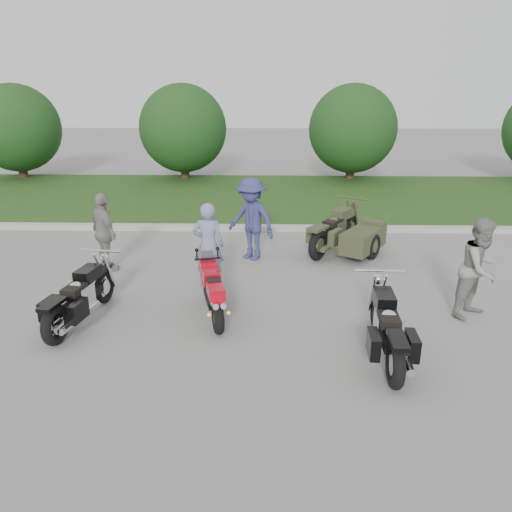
{
  "coord_description": "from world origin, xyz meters",
  "views": [
    {
      "loc": [
        0.59,
        -7.66,
        3.98
      ],
      "look_at": [
        0.35,
        1.49,
        0.8
      ],
      "focal_mm": 35.0,
      "sensor_mm": 36.0,
      "label": 1
    }
  ],
  "objects_px": {
    "cruiser_left": "(79,300)",
    "person_grey": "(480,268)",
    "sportbike_red": "(213,291)",
    "person_denim": "(251,219)",
    "cruiser_right": "(387,331)",
    "person_back": "(104,233)",
    "person_stripe": "(208,245)",
    "cruiser_sidecar": "(351,236)"
  },
  "relations": [
    {
      "from": "sportbike_red",
      "to": "person_stripe",
      "type": "distance_m",
      "value": 1.57
    },
    {
      "from": "person_grey",
      "to": "person_denim",
      "type": "xyz_separation_m",
      "value": [
        -4.12,
        2.97,
        0.07
      ]
    },
    {
      "from": "sportbike_red",
      "to": "cruiser_right",
      "type": "relative_size",
      "value": 0.76
    },
    {
      "from": "cruiser_left",
      "to": "person_grey",
      "type": "relative_size",
      "value": 1.27
    },
    {
      "from": "cruiser_left",
      "to": "person_back",
      "type": "xyz_separation_m",
      "value": [
        -0.35,
        2.63,
        0.42
      ]
    },
    {
      "from": "cruiser_right",
      "to": "person_back",
      "type": "xyz_separation_m",
      "value": [
        -5.4,
        3.66,
        0.41
      ]
    },
    {
      "from": "person_stripe",
      "to": "person_back",
      "type": "bearing_deg",
      "value": -14.79
    },
    {
      "from": "sportbike_red",
      "to": "person_grey",
      "type": "relative_size",
      "value": 1.0
    },
    {
      "from": "cruiser_left",
      "to": "cruiser_sidecar",
      "type": "height_order",
      "value": "cruiser_sidecar"
    },
    {
      "from": "cruiser_sidecar",
      "to": "person_back",
      "type": "relative_size",
      "value": 1.37
    },
    {
      "from": "cruiser_sidecar",
      "to": "person_denim",
      "type": "relative_size",
      "value": 1.23
    },
    {
      "from": "person_denim",
      "to": "sportbike_red",
      "type": "bearing_deg",
      "value": -64.77
    },
    {
      "from": "cruiser_left",
      "to": "cruiser_right",
      "type": "distance_m",
      "value": 5.15
    },
    {
      "from": "person_stripe",
      "to": "person_denim",
      "type": "bearing_deg",
      "value": -111.11
    },
    {
      "from": "person_denim",
      "to": "cruiser_left",
      "type": "bearing_deg",
      "value": -93.87
    },
    {
      "from": "cruiser_right",
      "to": "person_denim",
      "type": "height_order",
      "value": "person_denim"
    },
    {
      "from": "cruiser_sidecar",
      "to": "person_stripe",
      "type": "distance_m",
      "value": 3.83
    },
    {
      "from": "cruiser_left",
      "to": "person_denim",
      "type": "xyz_separation_m",
      "value": [
        2.85,
        3.5,
        0.52
      ]
    },
    {
      "from": "person_back",
      "to": "person_stripe",
      "type": "bearing_deg",
      "value": -150.59
    },
    {
      "from": "person_back",
      "to": "cruiser_left",
      "type": "bearing_deg",
      "value": 146.07
    },
    {
      "from": "person_stripe",
      "to": "person_denim",
      "type": "height_order",
      "value": "person_denim"
    },
    {
      "from": "cruiser_right",
      "to": "person_grey",
      "type": "distance_m",
      "value": 2.51
    },
    {
      "from": "cruiser_left",
      "to": "sportbike_red",
      "type": "bearing_deg",
      "value": 16.97
    },
    {
      "from": "person_back",
      "to": "cruiser_sidecar",
      "type": "bearing_deg",
      "value": -119.11
    },
    {
      "from": "sportbike_red",
      "to": "person_grey",
      "type": "distance_m",
      "value": 4.71
    },
    {
      "from": "cruiser_sidecar",
      "to": "person_grey",
      "type": "bearing_deg",
      "value": -29.58
    },
    {
      "from": "sportbike_red",
      "to": "person_back",
      "type": "distance_m",
      "value": 3.54
    },
    {
      "from": "person_denim",
      "to": "person_back",
      "type": "relative_size",
      "value": 1.11
    },
    {
      "from": "cruiser_left",
      "to": "cruiser_sidecar",
      "type": "relative_size",
      "value": 0.96
    },
    {
      "from": "cruiser_right",
      "to": "person_stripe",
      "type": "xyz_separation_m",
      "value": [
        -3.01,
        2.83,
        0.41
      ]
    },
    {
      "from": "cruiser_sidecar",
      "to": "person_stripe",
      "type": "bearing_deg",
      "value": -114.44
    },
    {
      "from": "cruiser_left",
      "to": "person_grey",
      "type": "xyz_separation_m",
      "value": [
        6.97,
        0.53,
        0.45
      ]
    },
    {
      "from": "person_stripe",
      "to": "person_grey",
      "type": "relative_size",
      "value": 0.97
    },
    {
      "from": "cruiser_sidecar",
      "to": "person_back",
      "type": "distance_m",
      "value": 5.74
    },
    {
      "from": "sportbike_red",
      "to": "person_denim",
      "type": "distance_m",
      "value": 3.29
    },
    {
      "from": "person_back",
      "to": "person_grey",
      "type": "bearing_deg",
      "value": -147.45
    },
    {
      "from": "sportbike_red",
      "to": "person_denim",
      "type": "height_order",
      "value": "person_denim"
    },
    {
      "from": "person_denim",
      "to": "person_back",
      "type": "xyz_separation_m",
      "value": [
        -3.2,
        -0.87,
        -0.1
      ]
    },
    {
      "from": "sportbike_red",
      "to": "cruiser_right",
      "type": "bearing_deg",
      "value": -39.43
    },
    {
      "from": "cruiser_right",
      "to": "cruiser_sidecar",
      "type": "bearing_deg",
      "value": 90.54
    },
    {
      "from": "sportbike_red",
      "to": "cruiser_sidecar",
      "type": "bearing_deg",
      "value": 36.33
    },
    {
      "from": "person_grey",
      "to": "person_denim",
      "type": "bearing_deg",
      "value": 104.74
    }
  ]
}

